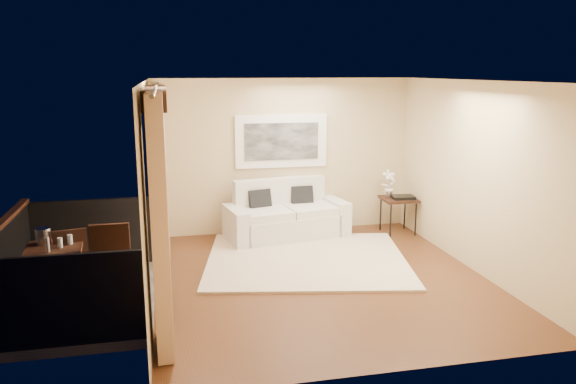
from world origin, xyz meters
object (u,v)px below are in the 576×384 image
object	(u,v)px
bistro_table	(54,253)
side_table	(398,201)
ice_bucket	(43,236)
balcony_chair_near	(111,262)
balcony_chair_far	(71,258)
sofa	(285,217)
orchid	(389,183)

from	to	relation	value
bistro_table	side_table	bearing A→B (deg)	21.33
side_table	ice_bucket	world-z (taller)	ice_bucket
ice_bucket	balcony_chair_near	bearing A→B (deg)	-28.65
balcony_chair_far	balcony_chair_near	bearing A→B (deg)	121.38
sofa	balcony_chair_far	size ratio (longest dim) A/B	2.37
ice_bucket	balcony_chair_far	bearing A→B (deg)	18.13
balcony_chair_near	sofa	bearing A→B (deg)	43.00
side_table	orchid	xyz separation A→B (m)	(-0.13, 0.16, 0.30)
bistro_table	ice_bucket	distance (m)	0.26
sofa	bistro_table	world-z (taller)	sofa
bistro_table	balcony_chair_far	bearing A→B (deg)	56.66
sofa	balcony_chair_near	distance (m)	3.71
balcony_chair_far	ice_bucket	xyz separation A→B (m)	(-0.28, -0.09, 0.33)
orchid	bistro_table	size ratio (longest dim) A/B	0.64
orchid	ice_bucket	bearing A→B (deg)	-158.45
bistro_table	orchid	bearing A→B (deg)	23.28
side_table	balcony_chair_far	size ratio (longest dim) A/B	0.69
bistro_table	balcony_chair_near	world-z (taller)	balcony_chair_near
bistro_table	balcony_chair_far	distance (m)	0.31
sofa	balcony_chair_near	size ratio (longest dim) A/B	2.05
sofa	bistro_table	bearing A→B (deg)	-155.90
orchid	bistro_table	distance (m)	5.66
side_table	bistro_table	world-z (taller)	bistro_table
side_table	orchid	world-z (taller)	orchid
orchid	balcony_chair_far	xyz separation A→B (m)	(-5.05, -2.01, -0.35)
sofa	ice_bucket	world-z (taller)	sofa
sofa	side_table	size ratio (longest dim) A/B	3.43
sofa	balcony_chair_far	distance (m)	3.78
bistro_table	balcony_chair_far	world-z (taller)	balcony_chair_far
side_table	balcony_chair_far	distance (m)	5.50
balcony_chair_near	ice_bucket	bearing A→B (deg)	150.14
sofa	orchid	size ratio (longest dim) A/B	4.47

